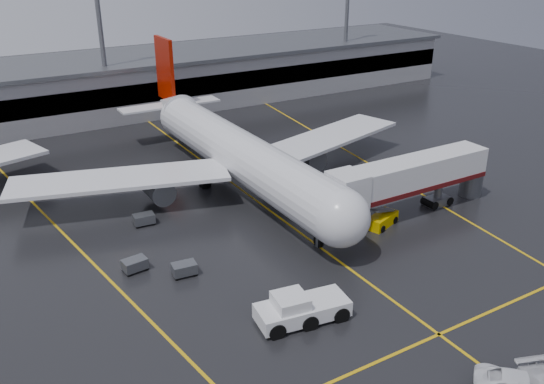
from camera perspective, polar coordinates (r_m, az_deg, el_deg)
ground at (r=58.16m, az=0.69°, el=-2.52°), size 220.00×220.00×0.00m
apron_line_centre at (r=58.15m, az=0.69°, el=-2.51°), size 0.25×90.00×0.02m
apron_line_stop at (r=43.67m, az=16.30°, el=-13.46°), size 60.00×0.25×0.02m
apron_line_left at (r=60.69m, az=-20.88°, el=-3.02°), size 9.99×69.35×0.02m
apron_line_right at (r=75.33m, az=8.48°, el=3.51°), size 7.57×69.64×0.02m
terminal at (r=98.70m, az=-14.16°, el=10.50°), size 122.00×19.00×8.60m
light_mast_mid at (r=90.01m, az=-16.77°, el=15.60°), size 3.00×1.20×25.45m
light_mast_right at (r=110.12m, az=7.50°, el=17.68°), size 3.00×1.20×25.45m
main_airliner at (r=64.35m, az=-3.79°, el=4.14°), size 48.80×45.60×14.10m
jet_bridge at (r=59.03m, az=13.70°, el=1.36°), size 19.90×3.40×6.05m
pushback_tractor at (r=42.83m, az=2.80°, el=-11.59°), size 7.20×3.82×2.46m
belt_loader at (r=57.32m, az=10.92°, el=-2.75°), size 4.06×2.76×2.37m
baggage_cart_a at (r=48.76m, az=-8.74°, el=-7.56°), size 2.12×1.50×1.12m
baggage_cart_b at (r=50.17m, az=-13.52°, el=-7.02°), size 2.14×1.53×1.12m
baggage_cart_c at (r=57.80m, az=-12.64°, el=-2.63°), size 2.10×1.45×1.12m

